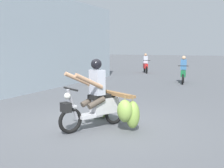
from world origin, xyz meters
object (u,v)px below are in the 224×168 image
(motorbike_distant_ahead_right, at_px, (183,72))
(produce_crate, at_px, (95,82))
(motorbike_main_loaded, at_px, (106,104))
(motorbike_distant_ahead_left, at_px, (145,65))

(motorbike_distant_ahead_right, distance_m, produce_crate, 4.65)
(motorbike_main_loaded, xyz_separation_m, produce_crate, (-3.43, 5.93, -0.33))
(motorbike_main_loaded, relative_size, motorbike_distant_ahead_left, 1.32)
(motorbike_main_loaded, distance_m, motorbike_distant_ahead_left, 14.04)
(motorbike_main_loaded, relative_size, motorbike_distant_ahead_right, 1.22)
(motorbike_distant_ahead_left, xyz_separation_m, produce_crate, (-0.06, -7.70, -0.39))
(motorbike_distant_ahead_right, height_order, produce_crate, motorbike_distant_ahead_right)
(motorbike_distant_ahead_left, bearing_deg, motorbike_main_loaded, -76.09)
(motorbike_distant_ahead_left, distance_m, motorbike_distant_ahead_right, 5.97)
(motorbike_distant_ahead_right, bearing_deg, motorbike_main_loaded, -91.18)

